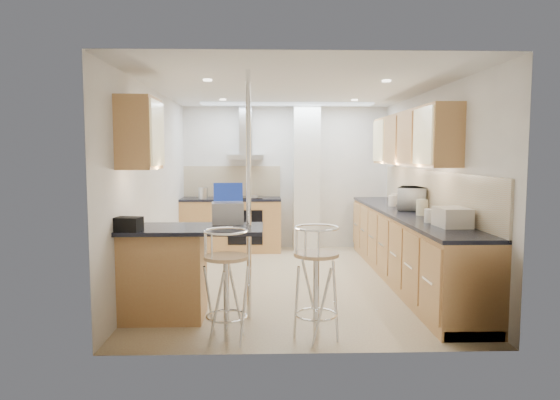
{
  "coord_description": "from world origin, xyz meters",
  "views": [
    {
      "loc": [
        -0.36,
        -6.45,
        1.68
      ],
      "look_at": [
        -0.17,
        0.2,
        1.06
      ],
      "focal_mm": 32.0,
      "sensor_mm": 36.0,
      "label": 1
    }
  ],
  "objects_px": {
    "bread_bin": "(452,217)",
    "laptop": "(228,213)",
    "microwave": "(414,198)",
    "bar_stool_near": "(226,285)",
    "bar_stool_end": "(316,283)"
  },
  "relations": [
    {
      "from": "laptop",
      "to": "bread_bin",
      "type": "xyz_separation_m",
      "value": [
        2.34,
        -0.17,
        -0.03
      ]
    },
    {
      "from": "bread_bin",
      "to": "laptop",
      "type": "bearing_deg",
      "value": 173.11
    },
    {
      "from": "bar_stool_near",
      "to": "bar_stool_end",
      "type": "bearing_deg",
      "value": -19.03
    },
    {
      "from": "microwave",
      "to": "bread_bin",
      "type": "height_order",
      "value": "microwave"
    },
    {
      "from": "microwave",
      "to": "bar_stool_near",
      "type": "relative_size",
      "value": 0.55
    },
    {
      "from": "microwave",
      "to": "bread_bin",
      "type": "xyz_separation_m",
      "value": [
        -0.08,
        -1.6,
        -0.05
      ]
    },
    {
      "from": "laptop",
      "to": "bread_bin",
      "type": "distance_m",
      "value": 2.35
    },
    {
      "from": "microwave",
      "to": "laptop",
      "type": "distance_m",
      "value": 2.81
    },
    {
      "from": "microwave",
      "to": "bread_bin",
      "type": "distance_m",
      "value": 1.61
    },
    {
      "from": "bar_stool_near",
      "to": "bread_bin",
      "type": "xyz_separation_m",
      "value": [
        2.29,
        0.72,
        0.51
      ]
    },
    {
      "from": "microwave",
      "to": "bar_stool_near",
      "type": "height_order",
      "value": "microwave"
    },
    {
      "from": "laptop",
      "to": "bar_stool_near",
      "type": "height_order",
      "value": "laptop"
    },
    {
      "from": "bar_stool_near",
      "to": "bar_stool_end",
      "type": "height_order",
      "value": "bar_stool_end"
    },
    {
      "from": "microwave",
      "to": "bar_stool_end",
      "type": "distance_m",
      "value": 2.85
    },
    {
      "from": "laptop",
      "to": "bar_stool_near",
      "type": "xyz_separation_m",
      "value": [
        0.05,
        -0.9,
        -0.54
      ]
    }
  ]
}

